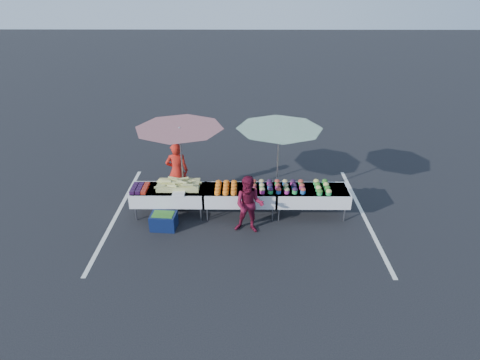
{
  "coord_description": "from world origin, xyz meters",
  "views": [
    {
      "loc": [
        0.07,
        -8.86,
        5.53
      ],
      "look_at": [
        0.0,
        0.0,
        1.0
      ],
      "focal_mm": 30.0,
      "sensor_mm": 36.0,
      "label": 1
    }
  ],
  "objects_px": {
    "table_left": "(169,194)",
    "customer": "(249,205)",
    "umbrella_left": "(180,135)",
    "umbrella_right": "(279,135)",
    "vendor": "(177,171)",
    "storage_bin": "(164,221)",
    "table_center": "(240,195)",
    "table_right": "(311,195)"
  },
  "relations": [
    {
      "from": "customer",
      "to": "umbrella_left",
      "type": "height_order",
      "value": "umbrella_left"
    },
    {
      "from": "storage_bin",
      "to": "table_left",
      "type": "bearing_deg",
      "value": 89.76
    },
    {
      "from": "table_right",
      "to": "vendor",
      "type": "relative_size",
      "value": 1.14
    },
    {
      "from": "vendor",
      "to": "customer",
      "type": "relative_size",
      "value": 1.13
    },
    {
      "from": "storage_bin",
      "to": "umbrella_left",
      "type": "bearing_deg",
      "value": 75.15
    },
    {
      "from": "table_left",
      "to": "umbrella_left",
      "type": "height_order",
      "value": "umbrella_left"
    },
    {
      "from": "table_left",
      "to": "customer",
      "type": "xyz_separation_m",
      "value": [
        2.02,
        -0.75,
        0.14
      ]
    },
    {
      "from": "table_center",
      "to": "storage_bin",
      "type": "height_order",
      "value": "table_center"
    },
    {
      "from": "table_center",
      "to": "table_right",
      "type": "relative_size",
      "value": 1.0
    },
    {
      "from": "customer",
      "to": "umbrella_right",
      "type": "xyz_separation_m",
      "value": [
        0.74,
        1.26,
        1.27
      ]
    },
    {
      "from": "table_left",
      "to": "vendor",
      "type": "xyz_separation_m",
      "value": [
        0.09,
        0.86,
        0.23
      ]
    },
    {
      "from": "vendor",
      "to": "customer",
      "type": "bearing_deg",
      "value": 133.02
    },
    {
      "from": "vendor",
      "to": "storage_bin",
      "type": "height_order",
      "value": "vendor"
    },
    {
      "from": "umbrella_left",
      "to": "vendor",
      "type": "bearing_deg",
      "value": 115.59
    },
    {
      "from": "table_left",
      "to": "storage_bin",
      "type": "distance_m",
      "value": 0.75
    },
    {
      "from": "table_right",
      "to": "umbrella_left",
      "type": "relative_size",
      "value": 0.8
    },
    {
      "from": "table_right",
      "to": "umbrella_right",
      "type": "bearing_deg",
      "value": 148.72
    },
    {
      "from": "table_right",
      "to": "customer",
      "type": "bearing_deg",
      "value": -154.56
    },
    {
      "from": "table_left",
      "to": "vendor",
      "type": "height_order",
      "value": "vendor"
    },
    {
      "from": "table_right",
      "to": "umbrella_left",
      "type": "xyz_separation_m",
      "value": [
        -3.28,
        0.4,
        1.45
      ]
    },
    {
      "from": "table_right",
      "to": "vendor",
      "type": "bearing_deg",
      "value": 166.19
    },
    {
      "from": "table_right",
      "to": "vendor",
      "type": "xyz_separation_m",
      "value": [
        -3.51,
        0.86,
        0.23
      ]
    },
    {
      "from": "customer",
      "to": "umbrella_left",
      "type": "relative_size",
      "value": 0.63
    },
    {
      "from": "table_right",
      "to": "customer",
      "type": "height_order",
      "value": "customer"
    },
    {
      "from": "vendor",
      "to": "table_right",
      "type": "bearing_deg",
      "value": 159.09
    },
    {
      "from": "table_center",
      "to": "customer",
      "type": "bearing_deg",
      "value": -73.4
    },
    {
      "from": "table_right",
      "to": "customer",
      "type": "distance_m",
      "value": 1.75
    },
    {
      "from": "table_right",
      "to": "umbrella_right",
      "type": "height_order",
      "value": "umbrella_right"
    },
    {
      "from": "vendor",
      "to": "storage_bin",
      "type": "distance_m",
      "value": 1.64
    },
    {
      "from": "vendor",
      "to": "umbrella_right",
      "type": "xyz_separation_m",
      "value": [
        2.67,
        -0.36,
        1.18
      ]
    },
    {
      "from": "table_left",
      "to": "umbrella_right",
      "type": "bearing_deg",
      "value": 10.36
    },
    {
      "from": "vendor",
      "to": "umbrella_left",
      "type": "bearing_deg",
      "value": 108.49
    },
    {
      "from": "umbrella_left",
      "to": "umbrella_right",
      "type": "height_order",
      "value": "umbrella_left"
    },
    {
      "from": "storage_bin",
      "to": "customer",
      "type": "bearing_deg",
      "value": 1.79
    },
    {
      "from": "vendor",
      "to": "umbrella_left",
      "type": "height_order",
      "value": "umbrella_left"
    },
    {
      "from": "umbrella_right",
      "to": "storage_bin",
      "type": "height_order",
      "value": "umbrella_right"
    },
    {
      "from": "umbrella_left",
      "to": "storage_bin",
      "type": "bearing_deg",
      "value": -109.4
    },
    {
      "from": "storage_bin",
      "to": "umbrella_right",
      "type": "bearing_deg",
      "value": 26.82
    },
    {
      "from": "umbrella_left",
      "to": "table_right",
      "type": "bearing_deg",
      "value": -6.94
    },
    {
      "from": "table_left",
      "to": "storage_bin",
      "type": "relative_size",
      "value": 2.88
    },
    {
      "from": "table_left",
      "to": "vendor",
      "type": "relative_size",
      "value": 1.14
    },
    {
      "from": "vendor",
      "to": "table_center",
      "type": "bearing_deg",
      "value": 146.1
    }
  ]
}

